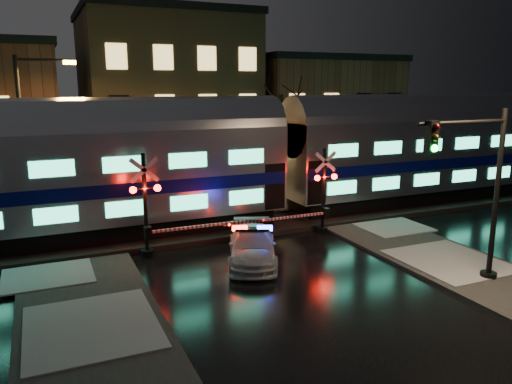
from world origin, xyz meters
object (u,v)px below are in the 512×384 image
police_car (252,246)px  crossing_signal_left (155,215)px  streetlight (28,130)px  traffic_light (477,195)px  crossing_signal_right (317,200)px

police_car → crossing_signal_left: bearing=169.8°
crossing_signal_left → streetlight: 8.46m
traffic_light → crossing_signal_right: bearing=104.3°
crossing_signal_left → crossing_signal_right: bearing=-0.0°
traffic_light → streetlight: bearing=134.1°
crossing_signal_left → traffic_light: traffic_light is taller
crossing_signal_right → streetlight: bearing=149.9°
traffic_light → police_car: bearing=139.2°
police_car → streetlight: size_ratio=0.59×
police_car → traffic_light: 8.12m
police_car → traffic_light: bearing=-18.5°
crossing_signal_right → crossing_signal_left: 7.26m
crossing_signal_left → streetlight: streetlight is taller
crossing_signal_right → crossing_signal_left: bearing=180.0°
traffic_light → streetlight: (-13.36, 13.78, 1.45)m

